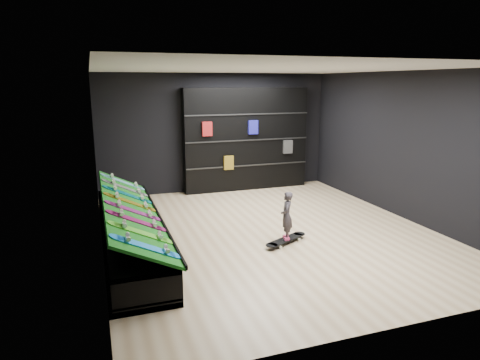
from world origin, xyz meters
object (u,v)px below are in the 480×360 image
object	(u,v)px
display_rack	(130,234)
floor_skateboard	(286,241)
back_shelving	(246,139)
child	(286,225)

from	to	relation	value
display_rack	floor_skateboard	xyz separation A→B (m)	(2.60, -0.67, -0.20)
display_rack	back_shelving	size ratio (longest dim) A/B	1.36
back_shelving	floor_skateboard	xyz separation A→B (m)	(-0.70, -3.99, -1.27)
back_shelving	child	size ratio (longest dim) A/B	6.47
floor_skateboard	child	distance (m)	0.30
floor_skateboard	display_rack	bearing A→B (deg)	139.13
display_rack	back_shelving	distance (m)	4.80
child	display_rack	bearing A→B (deg)	-78.13
display_rack	child	xyz separation A→B (m)	(2.60, -0.67, 0.09)
floor_skateboard	child	world-z (taller)	child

